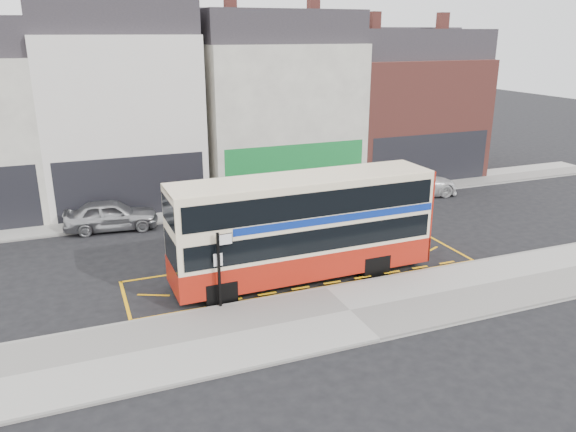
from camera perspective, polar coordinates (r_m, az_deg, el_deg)
name	(u,v)px	position (r m, az deg, el deg)	size (l,w,h in m)	color
ground	(321,287)	(21.32, 3.42, -7.18)	(120.00, 120.00, 0.00)	black
pavement	(350,312)	(19.45, 6.30, -9.65)	(40.00, 4.00, 0.15)	#A3A19B
kerb	(326,289)	(20.98, 3.85, -7.40)	(40.00, 0.15, 0.15)	gray
far_pavement	(237,205)	(30.94, -5.16, 1.11)	(50.00, 3.00, 0.15)	#A3A19B
road_markings	(305,271)	(22.64, 1.71, -5.56)	(14.00, 3.40, 0.01)	#FFAF0D
terrace_left	(118,105)	(32.74, -16.93, 10.76)	(8.00, 8.01, 11.80)	silver
terrace_green_shop	(272,102)	(34.70, -1.68, 11.48)	(9.00, 8.01, 11.30)	silver
terrace_right	(399,104)	(38.74, 11.19, 11.11)	(9.00, 8.01, 10.30)	brown
double_decker_bus	(304,226)	(21.28, 1.63, -1.01)	(10.16, 2.51, 4.04)	#FCE8BF
bus_stop_post	(220,262)	(19.03, -6.89, -4.65)	(0.67, 0.12, 2.68)	black
car_silver	(111,215)	(28.29, -17.53, 0.09)	(1.76, 4.37, 1.49)	#9C9DA0
car_grey	(232,209)	(28.23, -5.70, 0.74)	(1.48, 4.24, 1.40)	#3E4246
car_white	(413,183)	(33.50, 12.57, 3.31)	(2.15, 5.28, 1.53)	white
street_tree_right	(317,132)	(33.30, 3.01, 8.47)	(2.39, 2.39, 5.16)	#302315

